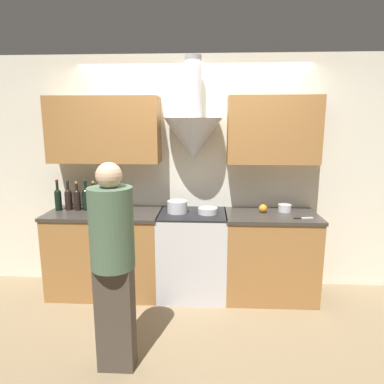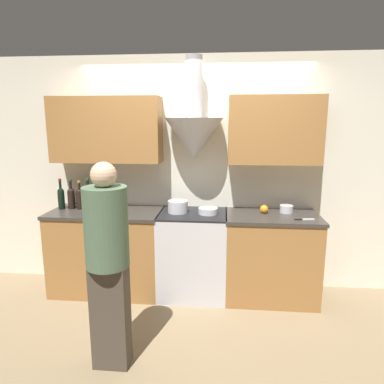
{
  "view_description": "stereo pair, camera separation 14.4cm",
  "coord_description": "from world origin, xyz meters",
  "px_view_note": "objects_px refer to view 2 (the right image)",
  "views": [
    {
      "loc": [
        0.18,
        -3.21,
        1.87
      ],
      "look_at": [
        0.0,
        0.23,
        1.18
      ],
      "focal_mm": 32.0,
      "sensor_mm": 36.0,
      "label": 1
    },
    {
      "loc": [
        0.32,
        -3.2,
        1.87
      ],
      "look_at": [
        0.0,
        0.23,
        1.18
      ],
      "focal_mm": 32.0,
      "sensor_mm": 36.0,
      "label": 2
    }
  ],
  "objects_px": {
    "wine_bottle_1": "(71,197)",
    "wine_bottle_4": "(96,197)",
    "person_foreground_left": "(108,258)",
    "stove_range": "(193,253)",
    "wine_bottle_3": "(88,197)",
    "saucepan": "(286,209)",
    "stock_pot": "(178,207)",
    "orange_fruit": "(264,209)",
    "wine_bottle_0": "(61,197)",
    "mixing_bowl": "(208,211)",
    "wine_bottle_2": "(80,198)"
  },
  "relations": [
    {
      "from": "wine_bottle_2",
      "to": "saucepan",
      "type": "height_order",
      "value": "wine_bottle_2"
    },
    {
      "from": "stove_range",
      "to": "saucepan",
      "type": "xyz_separation_m",
      "value": [
        1.0,
        0.12,
        0.5
      ]
    },
    {
      "from": "wine_bottle_0",
      "to": "mixing_bowl",
      "type": "relative_size",
      "value": 1.65
    },
    {
      "from": "wine_bottle_1",
      "to": "wine_bottle_3",
      "type": "distance_m",
      "value": 0.2
    },
    {
      "from": "wine_bottle_0",
      "to": "saucepan",
      "type": "height_order",
      "value": "wine_bottle_0"
    },
    {
      "from": "wine_bottle_4",
      "to": "person_foreground_left",
      "type": "distance_m",
      "value": 1.4
    },
    {
      "from": "wine_bottle_3",
      "to": "person_foreground_left",
      "type": "xyz_separation_m",
      "value": [
        0.65,
        -1.27,
        -0.18
      ]
    },
    {
      "from": "wine_bottle_1",
      "to": "mixing_bowl",
      "type": "xyz_separation_m",
      "value": [
        1.54,
        -0.08,
        -0.1
      ]
    },
    {
      "from": "wine_bottle_0",
      "to": "wine_bottle_3",
      "type": "distance_m",
      "value": 0.3
    },
    {
      "from": "wine_bottle_1",
      "to": "orange_fruit",
      "type": "xyz_separation_m",
      "value": [
        2.13,
        -0.0,
        -0.09
      ]
    },
    {
      "from": "wine_bottle_4",
      "to": "stock_pot",
      "type": "distance_m",
      "value": 0.93
    },
    {
      "from": "wine_bottle_3",
      "to": "saucepan",
      "type": "height_order",
      "value": "wine_bottle_3"
    },
    {
      "from": "wine_bottle_2",
      "to": "stock_pot",
      "type": "xyz_separation_m",
      "value": [
        1.11,
        -0.04,
        -0.07
      ]
    },
    {
      "from": "stove_range",
      "to": "wine_bottle_2",
      "type": "bearing_deg",
      "value": 177.46
    },
    {
      "from": "wine_bottle_1",
      "to": "wine_bottle_4",
      "type": "height_order",
      "value": "wine_bottle_1"
    },
    {
      "from": "wine_bottle_4",
      "to": "mixing_bowl",
      "type": "distance_m",
      "value": 1.26
    },
    {
      "from": "wine_bottle_3",
      "to": "mixing_bowl",
      "type": "height_order",
      "value": "wine_bottle_3"
    },
    {
      "from": "wine_bottle_0",
      "to": "orange_fruit",
      "type": "height_order",
      "value": "wine_bottle_0"
    },
    {
      "from": "wine_bottle_2",
      "to": "stock_pot",
      "type": "relative_size",
      "value": 1.47
    },
    {
      "from": "mixing_bowl",
      "to": "wine_bottle_4",
      "type": "bearing_deg",
      "value": 176.54
    },
    {
      "from": "stock_pot",
      "to": "saucepan",
      "type": "xyz_separation_m",
      "value": [
        1.16,
        0.1,
        -0.02
      ]
    },
    {
      "from": "wine_bottle_1",
      "to": "wine_bottle_3",
      "type": "height_order",
      "value": "wine_bottle_3"
    },
    {
      "from": "wine_bottle_1",
      "to": "wine_bottle_2",
      "type": "height_order",
      "value": "wine_bottle_1"
    },
    {
      "from": "wine_bottle_0",
      "to": "wine_bottle_3",
      "type": "bearing_deg",
      "value": 5.06
    },
    {
      "from": "wine_bottle_1",
      "to": "mixing_bowl",
      "type": "height_order",
      "value": "wine_bottle_1"
    },
    {
      "from": "wine_bottle_4",
      "to": "orange_fruit",
      "type": "bearing_deg",
      "value": 0.12
    },
    {
      "from": "saucepan",
      "to": "stove_range",
      "type": "bearing_deg",
      "value": -173.37
    },
    {
      "from": "stock_pot",
      "to": "mixing_bowl",
      "type": "height_order",
      "value": "stock_pot"
    },
    {
      "from": "wine_bottle_2",
      "to": "wine_bottle_3",
      "type": "bearing_deg",
      "value": 7.44
    },
    {
      "from": "wine_bottle_3",
      "to": "person_foreground_left",
      "type": "bearing_deg",
      "value": -62.85
    },
    {
      "from": "saucepan",
      "to": "person_foreground_left",
      "type": "bearing_deg",
      "value": -139.08
    },
    {
      "from": "wine_bottle_1",
      "to": "mixing_bowl",
      "type": "distance_m",
      "value": 1.55
    },
    {
      "from": "wine_bottle_4",
      "to": "wine_bottle_2",
      "type": "bearing_deg",
      "value": -178.73
    },
    {
      "from": "person_foreground_left",
      "to": "stove_range",
      "type": "bearing_deg",
      "value": 66.45
    },
    {
      "from": "wine_bottle_0",
      "to": "wine_bottle_4",
      "type": "relative_size",
      "value": 1.05
    },
    {
      "from": "wine_bottle_0",
      "to": "wine_bottle_2",
      "type": "relative_size",
      "value": 1.06
    },
    {
      "from": "wine_bottle_4",
      "to": "orange_fruit",
      "type": "relative_size",
      "value": 3.69
    },
    {
      "from": "orange_fruit",
      "to": "wine_bottle_2",
      "type": "bearing_deg",
      "value": -179.77
    },
    {
      "from": "wine_bottle_3",
      "to": "wine_bottle_4",
      "type": "xyz_separation_m",
      "value": [
        0.09,
        -0.01,
        0.0
      ]
    },
    {
      "from": "orange_fruit",
      "to": "person_foreground_left",
      "type": "relative_size",
      "value": 0.05
    },
    {
      "from": "wine_bottle_2",
      "to": "wine_bottle_4",
      "type": "relative_size",
      "value": 0.98
    },
    {
      "from": "stove_range",
      "to": "wine_bottle_1",
      "type": "distance_m",
      "value": 1.5
    },
    {
      "from": "wine_bottle_1",
      "to": "saucepan",
      "type": "xyz_separation_m",
      "value": [
        2.38,
        0.05,
        -0.09
      ]
    },
    {
      "from": "stove_range",
      "to": "stock_pot",
      "type": "bearing_deg",
      "value": 175.25
    },
    {
      "from": "saucepan",
      "to": "person_foreground_left",
      "type": "relative_size",
      "value": 0.09
    },
    {
      "from": "stove_range",
      "to": "person_foreground_left",
      "type": "distance_m",
      "value": 1.38
    },
    {
      "from": "wine_bottle_2",
      "to": "person_foreground_left",
      "type": "xyz_separation_m",
      "value": [
        0.75,
        -1.26,
        -0.17
      ]
    },
    {
      "from": "stove_range",
      "to": "stock_pot",
      "type": "height_order",
      "value": "stock_pot"
    },
    {
      "from": "stove_range",
      "to": "wine_bottle_3",
      "type": "distance_m",
      "value": 1.32
    },
    {
      "from": "saucepan",
      "to": "stock_pot",
      "type": "bearing_deg",
      "value": -174.96
    }
  ]
}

